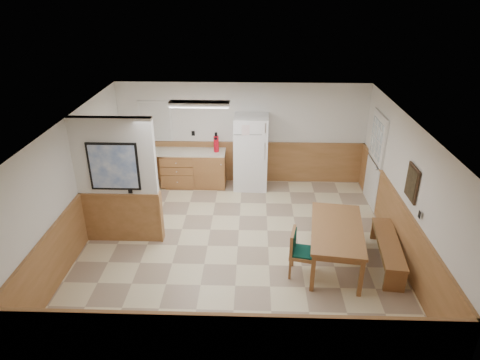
{
  "coord_description": "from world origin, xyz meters",
  "views": [
    {
      "loc": [
        0.27,
        -6.9,
        4.69
      ],
      "look_at": [
        0.03,
        0.4,
        1.23
      ],
      "focal_mm": 32.0,
      "sensor_mm": 36.0,
      "label": 1
    }
  ],
  "objects_px": {
    "dining_bench": "(388,247)",
    "dining_chair": "(298,249)",
    "soap_bottle": "(151,147)",
    "fire_extinguisher": "(216,143)",
    "dining_table": "(337,232)",
    "refrigerator": "(251,153)"
  },
  "relations": [
    {
      "from": "refrigerator",
      "to": "dining_bench",
      "type": "distance_m",
      "value": 3.98
    },
    {
      "from": "dining_table",
      "to": "fire_extinguisher",
      "type": "xyz_separation_m",
      "value": [
        -2.37,
        3.15,
        0.45
      ]
    },
    {
      "from": "dining_bench",
      "to": "dining_chair",
      "type": "xyz_separation_m",
      "value": [
        -1.64,
        -0.35,
        0.15
      ]
    },
    {
      "from": "dining_bench",
      "to": "fire_extinguisher",
      "type": "distance_m",
      "value": 4.61
    },
    {
      "from": "dining_table",
      "to": "fire_extinguisher",
      "type": "height_order",
      "value": "fire_extinguisher"
    },
    {
      "from": "dining_bench",
      "to": "dining_chair",
      "type": "distance_m",
      "value": 1.69
    },
    {
      "from": "dining_table",
      "to": "soap_bottle",
      "type": "distance_m",
      "value": 5.03
    },
    {
      "from": "refrigerator",
      "to": "dining_table",
      "type": "xyz_separation_m",
      "value": [
        1.53,
        -3.11,
        -0.25
      ]
    },
    {
      "from": "dining_table",
      "to": "dining_bench",
      "type": "height_order",
      "value": "dining_table"
    },
    {
      "from": "dining_bench",
      "to": "dining_chair",
      "type": "relative_size",
      "value": 2.01
    },
    {
      "from": "dining_bench",
      "to": "soap_bottle",
      "type": "distance_m",
      "value": 5.81
    },
    {
      "from": "dining_table",
      "to": "soap_bottle",
      "type": "bearing_deg",
      "value": 149.32
    },
    {
      "from": "soap_bottle",
      "to": "refrigerator",
      "type": "bearing_deg",
      "value": -0.41
    },
    {
      "from": "dining_bench",
      "to": "fire_extinguisher",
      "type": "height_order",
      "value": "fire_extinguisher"
    },
    {
      "from": "dining_table",
      "to": "fire_extinguisher",
      "type": "relative_size",
      "value": 3.87
    },
    {
      "from": "dining_table",
      "to": "soap_bottle",
      "type": "relative_size",
      "value": 8.08
    },
    {
      "from": "dining_table",
      "to": "dining_chair",
      "type": "distance_m",
      "value": 0.78
    },
    {
      "from": "refrigerator",
      "to": "dining_bench",
      "type": "bearing_deg",
      "value": -48.72
    },
    {
      "from": "fire_extinguisher",
      "to": "refrigerator",
      "type": "bearing_deg",
      "value": -7.5
    },
    {
      "from": "fire_extinguisher",
      "to": "soap_bottle",
      "type": "distance_m",
      "value": 1.56
    },
    {
      "from": "dining_chair",
      "to": "soap_bottle",
      "type": "bearing_deg",
      "value": 145.33
    },
    {
      "from": "refrigerator",
      "to": "fire_extinguisher",
      "type": "height_order",
      "value": "refrigerator"
    }
  ]
}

